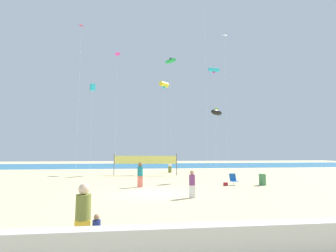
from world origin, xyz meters
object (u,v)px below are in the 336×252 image
object	(u,v)px
beach_handbag	(226,184)
beachgoer_teal_shirt	(140,174)
kite_white_diamond	(225,38)
kite_magenta_diamond	(117,57)
beachgoer_white_shirt	(170,165)
kite_green_inflatable	(171,61)
kite_yellow_tube	(164,85)
mother_figure	(83,214)
folding_beach_chair	(233,179)
kite_red_diamond	(81,29)
trash_barrel	(262,180)
kite_cyan_box	(93,88)
toddler_figure	(96,231)
kite_black_inflatable	(217,112)
beachgoer_plum_shirt	(192,183)
volleyball_net	(145,161)
kite_cyan_tube	(214,70)

from	to	relation	value
beach_handbag	beachgoer_teal_shirt	bearing A→B (deg)	179.32
kite_white_diamond	kite_magenta_diamond	xyz separation A→B (m)	(-11.76, 1.22, -2.30)
beachgoer_white_shirt	beachgoer_teal_shirt	bearing A→B (deg)	34.72
kite_white_diamond	kite_green_inflatable	distance (m)	11.40
kite_yellow_tube	kite_magenta_diamond	bearing A→B (deg)	-132.83
mother_figure	kite_green_inflatable	distance (m)	33.04
beachgoer_teal_shirt	folding_beach_chair	size ratio (longest dim) A/B	2.03
folding_beach_chair	kite_red_diamond	distance (m)	25.12
trash_barrel	kite_red_diamond	world-z (taller)	kite_red_diamond
kite_yellow_tube	kite_cyan_box	world-z (taller)	kite_yellow_tube
trash_barrel	folding_beach_chair	bearing A→B (deg)	172.07
beach_handbag	beachgoer_white_shirt	bearing A→B (deg)	101.68
folding_beach_chair	beachgoer_teal_shirt	bearing A→B (deg)	136.66
kite_cyan_box	kite_white_diamond	bearing A→B (deg)	-28.37
toddler_figure	kite_black_inflatable	distance (m)	18.99
beachgoer_plum_shirt	kite_black_inflatable	world-z (taller)	kite_black_inflatable
beachgoer_plum_shirt	kite_green_inflatable	world-z (taller)	kite_green_inflatable
beachgoer_plum_shirt	kite_yellow_tube	world-z (taller)	kite_yellow_tube
volleyball_net	beachgoer_white_shirt	bearing A→B (deg)	44.84
beachgoer_teal_shirt	kite_magenta_diamond	bearing A→B (deg)	142.24
kite_cyan_tube	kite_cyan_box	world-z (taller)	kite_cyan_tube
kite_cyan_tube	kite_black_inflatable	xyz separation A→B (m)	(-3.57, -11.79, -8.38)
mother_figure	kite_cyan_box	size ratio (longest dim) A/B	0.15
kite_black_inflatable	kite_yellow_tube	distance (m)	11.93
kite_green_inflatable	kite_red_diamond	size ratio (longest dim) A/B	0.91
mother_figure	toddler_figure	xyz separation A→B (m)	(0.35, -0.01, -0.43)
beachgoer_teal_shirt	kite_green_inflatable	bearing A→B (deg)	108.93
kite_magenta_diamond	kite_yellow_tube	distance (m)	8.55
folding_beach_chair	beachgoer_plum_shirt	bearing A→B (deg)	-176.55
kite_yellow_tube	kite_red_diamond	bearing A→B (deg)	-165.64
mother_figure	kite_yellow_tube	world-z (taller)	kite_yellow_tube
kite_yellow_tube	beachgoer_white_shirt	bearing A→B (deg)	-58.43
beachgoer_white_shirt	trash_barrel	bearing A→B (deg)	75.04
kite_magenta_diamond	beachgoer_white_shirt	bearing A→B (deg)	38.67
folding_beach_chair	kite_red_diamond	size ratio (longest dim) A/B	0.05
kite_cyan_box	kite_cyan_tube	bearing A→B (deg)	3.14
beachgoer_plum_shirt	kite_yellow_tube	size ratio (longest dim) A/B	0.13
beach_handbag	kite_cyan_tube	world-z (taller)	kite_cyan_tube
beach_handbag	kite_white_diamond	distance (m)	16.65
beachgoer_plum_shirt	beachgoer_teal_shirt	xyz separation A→B (m)	(-2.89, 4.74, 0.14)
beachgoer_plum_shirt	folding_beach_chair	size ratio (longest dim) A/B	1.73
kite_cyan_tube	kite_black_inflatable	world-z (taller)	kite_cyan_tube
beach_handbag	kite_green_inflatable	xyz separation A→B (m)	(-2.03, 16.92, 16.12)
kite_white_diamond	kite_green_inflatable	size ratio (longest dim) A/B	0.94
toddler_figure	trash_barrel	xyz separation A→B (m)	(10.74, 11.73, -0.05)
beachgoer_teal_shirt	beach_handbag	distance (m)	6.58
beachgoer_plum_shirt	kite_black_inflatable	xyz separation A→B (m)	(4.40, 8.84, 5.57)
volleyball_net	kite_cyan_tube	distance (m)	17.79
kite_green_inflatable	kite_cyan_tube	bearing A→B (deg)	-8.45
beach_handbag	kite_white_diamond	world-z (taller)	kite_white_diamond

